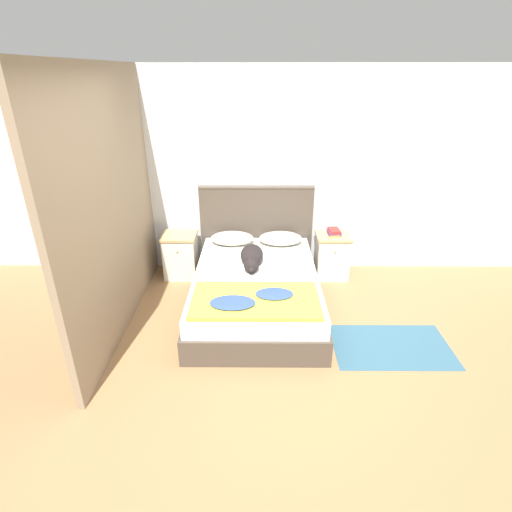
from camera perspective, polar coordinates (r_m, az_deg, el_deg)
The scene contains 13 objects.
ground_plane at distance 3.79m, azimuth 1.63°, elevation -15.70°, with size 16.00×16.00×0.00m, color #997047.
wall_back at distance 5.14m, azimuth 1.32°, elevation 11.57°, with size 9.00×0.06×2.55m.
wall_side_left at distance 4.33m, azimuth -18.93°, elevation 7.67°, with size 0.06×3.10×2.55m.
bed at distance 4.49m, azimuth -0.01°, elevation -4.96°, with size 1.39×2.03×0.46m.
headboard at distance 5.27m, azimuth 0.05°, elevation 4.21°, with size 1.47×0.06×1.15m.
nightstand_left at distance 5.27m, azimuth -10.68°, elevation 0.12°, with size 0.43×0.41×0.58m.
nightstand_right at distance 5.26m, azimuth 10.78°, elevation 0.07°, with size 0.43×0.41×0.58m.
pillow_left at distance 5.07m, azimuth -3.44°, elevation 2.55°, with size 0.55×0.35×0.15m.
pillow_right at distance 5.07m, azimuth 3.52°, elevation 2.53°, with size 0.55×0.35×0.15m.
quilt at distance 3.81m, azimuth -0.22°, elevation -6.32°, with size 1.21×0.67×0.08m.
dog at distance 4.55m, azimuth -0.60°, elevation -0.06°, with size 0.26×0.71×0.17m.
book_stack at distance 5.15m, azimuth 11.09°, elevation 3.42°, with size 0.17×0.20×0.07m.
rug at distance 4.24m, azimuth 18.75°, elevation -12.10°, with size 1.14×0.72×0.00m.
Camera 1 is at (-0.09, -2.87, 2.47)m, focal length 28.00 mm.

